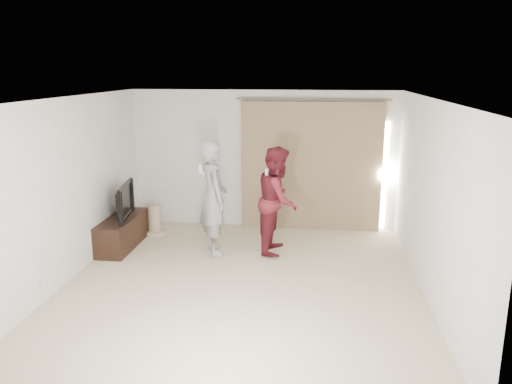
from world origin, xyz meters
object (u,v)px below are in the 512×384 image
(tv, at_px, (120,201))
(person_man, at_px, (214,198))
(tv_console, at_px, (122,232))
(person_woman, at_px, (278,200))

(tv, relative_size, person_man, 0.54)
(tv_console, relative_size, tv, 1.32)
(tv_console, height_order, tv, tv)
(tv, bearing_deg, person_woman, -96.61)
(tv_console, distance_m, tv, 0.55)
(tv_console, xyz_separation_m, person_man, (1.62, -0.08, 0.68))
(person_man, bearing_deg, person_woman, 11.08)
(tv_console, relative_size, person_woman, 0.76)
(tv, height_order, person_woman, person_woman)
(tv_console, xyz_separation_m, person_woman, (2.66, 0.12, 0.62))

